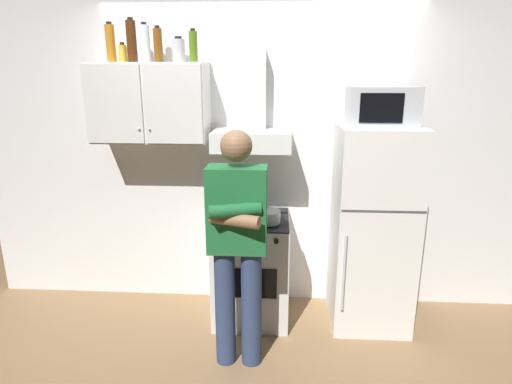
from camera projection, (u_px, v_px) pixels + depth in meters
ground_plane at (256, 332)px, 3.28m from camera, size 7.00×7.00×0.00m
back_wall_tiled at (260, 150)px, 3.49m from camera, size 4.80×0.10×2.70m
upper_cabinet at (150, 103)px, 3.22m from camera, size 0.90×0.37×0.60m
stove_oven at (252, 268)px, 3.41m from camera, size 0.60×0.62×0.87m
range_hood at (253, 123)px, 3.21m from camera, size 0.60×0.44×0.75m
refrigerator at (372, 228)px, 3.25m from camera, size 0.60×0.62×1.60m
microwave at (381, 106)px, 3.02m from camera, size 0.48×0.37×0.28m
person_standing at (237, 243)px, 2.70m from camera, size 0.38×0.33×1.64m
cooking_pot at (268, 216)px, 3.15m from camera, size 0.30×0.20×0.09m
bottle_rum_dark at (132, 41)px, 3.09m from camera, size 0.07×0.07×0.32m
bottle_liquor_amber at (111, 43)px, 3.13m from camera, size 0.07×0.07×0.29m
bottle_canister_steel at (179, 51)px, 3.14m from camera, size 0.10×0.10×0.19m
bottle_beer_brown at (158, 45)px, 3.14m from camera, size 0.07×0.07×0.27m
bottle_spice_jar at (123, 53)px, 3.16m from camera, size 0.06×0.06×0.15m
bottle_olive_oil at (193, 47)px, 3.06m from camera, size 0.06×0.06×0.24m
bottle_vodka_clear at (145, 44)px, 3.11m from camera, size 0.07×0.07×0.29m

